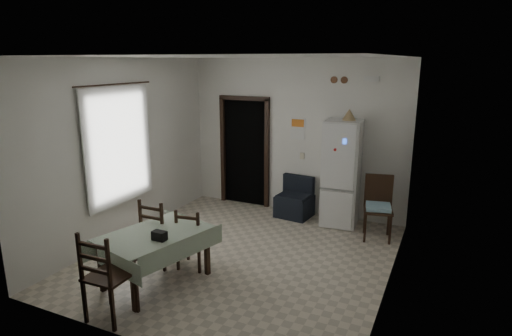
{
  "coord_description": "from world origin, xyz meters",
  "views": [
    {
      "loc": [
        2.68,
        -5.25,
        2.86
      ],
      "look_at": [
        0.0,
        0.5,
        1.25
      ],
      "focal_mm": 30.0,
      "sensor_mm": 36.0,
      "label": 1
    }
  ],
  "objects_px": {
    "dining_chair_far_left": "(160,231)",
    "dining_chair_far_right": "(193,237)",
    "dining_chair_near_head": "(109,274)",
    "dining_table": "(156,258)",
    "fridge": "(342,173)",
    "navy_seat": "(294,197)",
    "corner_chair": "(378,209)"
  },
  "relations": [
    {
      "from": "dining_chair_far_right",
      "to": "corner_chair",
      "type": "bearing_deg",
      "value": -144.54
    },
    {
      "from": "dining_chair_near_head",
      "to": "navy_seat",
      "type": "bearing_deg",
      "value": -102.48
    },
    {
      "from": "fridge",
      "to": "corner_chair",
      "type": "height_order",
      "value": "fridge"
    },
    {
      "from": "corner_chair",
      "to": "dining_chair_near_head",
      "type": "relative_size",
      "value": 0.97
    },
    {
      "from": "dining_chair_far_left",
      "to": "dining_chair_near_head",
      "type": "height_order",
      "value": "dining_chair_near_head"
    },
    {
      "from": "dining_chair_far_right",
      "to": "dining_chair_far_left",
      "type": "bearing_deg",
      "value": 5.16
    },
    {
      "from": "corner_chair",
      "to": "dining_chair_far_left",
      "type": "relative_size",
      "value": 1.04
    },
    {
      "from": "fridge",
      "to": "dining_chair_far_left",
      "type": "height_order",
      "value": "fridge"
    },
    {
      "from": "fridge",
      "to": "dining_table",
      "type": "xyz_separation_m",
      "value": [
        -1.66,
        -3.09,
        -0.58
      ]
    },
    {
      "from": "dining_chair_near_head",
      "to": "fridge",
      "type": "bearing_deg",
      "value": -113.9
    },
    {
      "from": "dining_chair_far_right",
      "to": "dining_chair_near_head",
      "type": "bearing_deg",
      "value": 75.63
    },
    {
      "from": "dining_chair_near_head",
      "to": "corner_chair",
      "type": "bearing_deg",
      "value": -125.06
    },
    {
      "from": "fridge",
      "to": "dining_table",
      "type": "distance_m",
      "value": 3.56
    },
    {
      "from": "dining_chair_far_left",
      "to": "dining_chair_far_right",
      "type": "height_order",
      "value": "dining_chair_far_left"
    },
    {
      "from": "dining_chair_far_left",
      "to": "dining_table",
      "type": "bearing_deg",
      "value": 120.72
    },
    {
      "from": "dining_table",
      "to": "dining_chair_near_head",
      "type": "distance_m",
      "value": 0.88
    },
    {
      "from": "dining_chair_far_left",
      "to": "dining_chair_far_right",
      "type": "xyz_separation_m",
      "value": [
        0.47,
        0.11,
        -0.06
      ]
    },
    {
      "from": "navy_seat",
      "to": "corner_chair",
      "type": "distance_m",
      "value": 1.64
    },
    {
      "from": "dining_chair_far_right",
      "to": "dining_chair_near_head",
      "type": "distance_m",
      "value": 1.46
    },
    {
      "from": "dining_chair_far_left",
      "to": "dining_chair_near_head",
      "type": "bearing_deg",
      "value": 103.29
    },
    {
      "from": "navy_seat",
      "to": "dining_chair_near_head",
      "type": "height_order",
      "value": "dining_chair_near_head"
    },
    {
      "from": "navy_seat",
      "to": "dining_chair_near_head",
      "type": "xyz_separation_m",
      "value": [
        -0.76,
        -3.95,
        0.17
      ]
    },
    {
      "from": "corner_chair",
      "to": "dining_chair_far_right",
      "type": "height_order",
      "value": "corner_chair"
    },
    {
      "from": "navy_seat",
      "to": "dining_chair_near_head",
      "type": "distance_m",
      "value": 4.03
    },
    {
      "from": "dining_table",
      "to": "dining_chair_far_right",
      "type": "relative_size",
      "value": 1.53
    },
    {
      "from": "dining_table",
      "to": "dining_chair_far_left",
      "type": "distance_m",
      "value": 0.57
    },
    {
      "from": "navy_seat",
      "to": "dining_chair_far_left",
      "type": "distance_m",
      "value": 2.83
    },
    {
      "from": "fridge",
      "to": "dining_table",
      "type": "bearing_deg",
      "value": -122.31
    },
    {
      "from": "fridge",
      "to": "corner_chair",
      "type": "bearing_deg",
      "value": -33.59
    },
    {
      "from": "dining_chair_far_right",
      "to": "dining_table",
      "type": "bearing_deg",
      "value": 63.9
    },
    {
      "from": "fridge",
      "to": "dining_chair_near_head",
      "type": "xyz_separation_m",
      "value": [
        -1.62,
        -3.95,
        -0.39
      ]
    },
    {
      "from": "fridge",
      "to": "dining_chair_far_left",
      "type": "bearing_deg",
      "value": -130.68
    }
  ]
}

